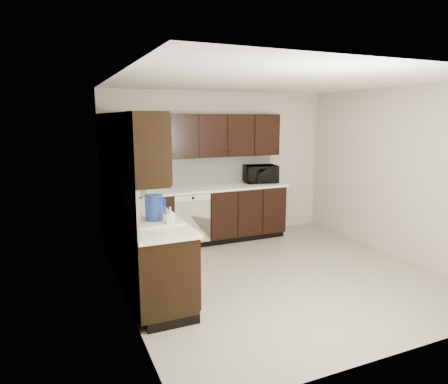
{
  "coord_description": "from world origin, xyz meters",
  "views": [
    {
      "loc": [
        -2.68,
        -4.33,
        2.06
      ],
      "look_at": [
        -0.52,
        0.6,
        1.06
      ],
      "focal_mm": 32.0,
      "sensor_mm": 36.0,
      "label": 1
    }
  ],
  "objects_px": {
    "toaster_oven": "(119,185)",
    "storage_bin": "(132,190)",
    "microwave": "(261,174)",
    "sink": "(152,224)",
    "blue_pitcher": "(154,208)"
  },
  "relations": [
    {
      "from": "sink",
      "to": "microwave",
      "type": "xyz_separation_m",
      "value": [
        2.36,
        1.75,
        0.21
      ]
    },
    {
      "from": "toaster_oven",
      "to": "blue_pitcher",
      "type": "xyz_separation_m",
      "value": [
        0.07,
        -1.89,
        0.03
      ]
    },
    {
      "from": "sink",
      "to": "storage_bin",
      "type": "bearing_deg",
      "value": 88.21
    },
    {
      "from": "microwave",
      "to": "storage_bin",
      "type": "height_order",
      "value": "microwave"
    },
    {
      "from": "blue_pitcher",
      "to": "sink",
      "type": "bearing_deg",
      "value": 105.52
    },
    {
      "from": "toaster_oven",
      "to": "storage_bin",
      "type": "relative_size",
      "value": 0.71
    },
    {
      "from": "toaster_oven",
      "to": "blue_pitcher",
      "type": "relative_size",
      "value": 1.24
    },
    {
      "from": "microwave",
      "to": "storage_bin",
      "type": "distance_m",
      "value": 2.35
    },
    {
      "from": "sink",
      "to": "blue_pitcher",
      "type": "distance_m",
      "value": 0.24
    },
    {
      "from": "blue_pitcher",
      "to": "storage_bin",
      "type": "bearing_deg",
      "value": 102.84
    },
    {
      "from": "storage_bin",
      "to": "blue_pitcher",
      "type": "bearing_deg",
      "value": -91.55
    },
    {
      "from": "blue_pitcher",
      "to": "microwave",
      "type": "bearing_deg",
      "value": 52.98
    },
    {
      "from": "sink",
      "to": "toaster_oven",
      "type": "relative_size",
      "value": 2.24
    },
    {
      "from": "microwave",
      "to": "storage_bin",
      "type": "relative_size",
      "value": 1.07
    },
    {
      "from": "sink",
      "to": "blue_pitcher",
      "type": "relative_size",
      "value": 2.77
    }
  ]
}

